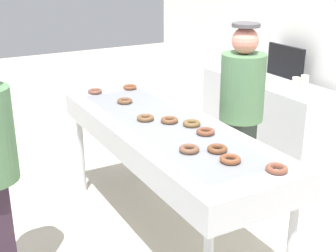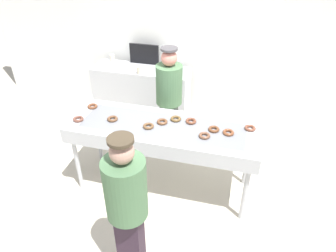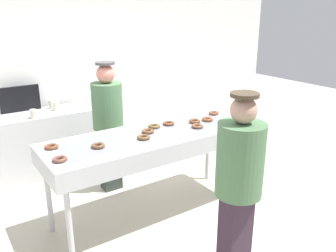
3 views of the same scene
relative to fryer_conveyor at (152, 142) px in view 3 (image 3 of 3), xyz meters
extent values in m
plane|color=beige|center=(0.00, 0.00, -0.89)|extent=(16.00, 16.00, 0.00)
cube|color=white|center=(0.00, 2.26, 0.63)|extent=(8.00, 0.12, 3.04)
cube|color=#B7BABF|center=(0.00, 0.00, 0.00)|extent=(2.36, 0.80, 0.20)
cube|color=slate|center=(0.00, 0.00, 0.06)|extent=(2.00, 0.56, 0.08)
cylinder|color=#B7BABF|center=(-1.08, -0.32, -0.49)|extent=(0.06, 0.06, 0.79)
cylinder|color=#B7BABF|center=(1.08, -0.32, -0.49)|extent=(0.06, 0.06, 0.79)
cylinder|color=#B7BABF|center=(-1.08, 0.32, -0.49)|extent=(0.06, 0.06, 0.79)
cylinder|color=#B7BABF|center=(1.08, 0.32, -0.49)|extent=(0.06, 0.06, 0.79)
torus|color=brown|center=(-0.02, 0.05, 0.12)|extent=(0.17, 0.17, 0.04)
torus|color=brown|center=(0.53, -0.11, 0.12)|extent=(0.18, 0.18, 0.04)
torus|color=brown|center=(0.13, 0.16, 0.12)|extent=(0.19, 0.19, 0.04)
torus|color=brown|center=(0.79, 0.02, 0.12)|extent=(0.16, 0.16, 0.04)
torus|color=brown|center=(0.32, 0.15, 0.12)|extent=(0.17, 0.17, 0.04)
torus|color=brown|center=(-1.03, 0.19, 0.12)|extent=(0.17, 0.17, 0.04)
torus|color=brown|center=(-0.16, -0.09, 0.12)|extent=(0.18, 0.18, 0.04)
torus|color=brown|center=(-0.64, -0.04, 0.12)|extent=(0.17, 0.17, 0.04)
torus|color=brown|center=(-1.06, -0.15, 0.12)|extent=(0.18, 0.18, 0.04)
torus|color=brown|center=(1.04, 0.18, 0.12)|extent=(0.15, 0.15, 0.04)
torus|color=brown|center=(0.62, 0.05, 0.12)|extent=(0.15, 0.15, 0.04)
cube|color=#2D3730|center=(-0.13, 0.83, -0.47)|extent=(0.24, 0.18, 0.84)
cylinder|color=#4C724C|center=(-0.13, 0.83, 0.24)|extent=(0.38, 0.38, 0.57)
sphere|color=#E08573|center=(-0.13, 0.83, 0.64)|extent=(0.22, 0.22, 0.22)
cylinder|color=#494649|center=(-0.13, 0.83, 0.77)|extent=(0.23, 0.23, 0.03)
cube|color=#2F202E|center=(0.02, -1.28, -0.46)|extent=(0.24, 0.18, 0.85)
cylinder|color=#4C724C|center=(0.02, -1.28, 0.26)|extent=(0.38, 0.38, 0.60)
sphere|color=tan|center=(0.02, -1.28, 0.66)|extent=(0.21, 0.21, 0.21)
cylinder|color=#423626|center=(0.02, -1.28, 0.78)|extent=(0.22, 0.22, 0.03)
cube|color=#B7BABF|center=(-0.91, 1.81, -0.44)|extent=(1.73, 0.56, 0.90)
cylinder|color=beige|center=(-0.50, 1.94, 0.07)|extent=(0.08, 0.08, 0.12)
cylinder|color=beige|center=(-0.48, 1.80, 0.07)|extent=(0.08, 0.08, 0.12)
cylinder|color=beige|center=(-0.85, 1.59, 0.07)|extent=(0.08, 0.08, 0.12)
cube|color=black|center=(-0.91, 2.04, 0.19)|extent=(0.54, 0.04, 0.36)
camera|label=1|loc=(2.87, -1.59, 1.29)|focal=49.37mm
camera|label=2|loc=(0.87, -3.09, 2.20)|focal=33.56mm
camera|label=3|loc=(-1.86, -3.06, 1.38)|focal=37.64mm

